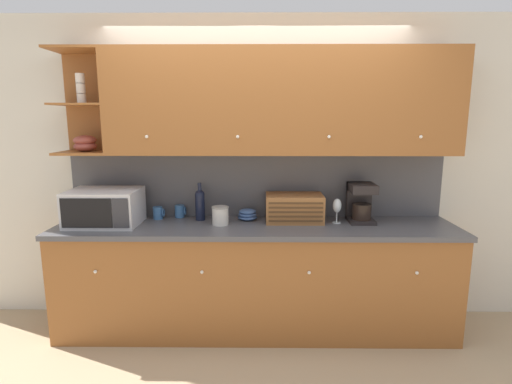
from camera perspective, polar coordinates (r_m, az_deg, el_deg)
The scene contains 14 objects.
ground_plane at distance 3.86m, azimuth 0.03°, elevation -16.58°, with size 24.00×24.00×0.00m, color tan.
wall_back at distance 3.50m, azimuth 0.04°, elevation 2.96°, with size 5.61×0.06×2.60m.
counter_unit at distance 3.39m, azimuth -0.02°, elevation -12.10°, with size 3.23×0.64×0.91m.
backsplash_panel at distance 3.48m, azimuth 0.03°, elevation 1.09°, with size 3.21×0.01×0.56m.
upper_cabinets at distance 3.26m, azimuth 3.09°, elevation 12.64°, with size 3.21×0.37×0.82m.
microwave at distance 3.45m, azimuth -20.83°, elevation -2.06°, with size 0.56×0.41×0.29m.
mug_blue_second at distance 3.51m, azimuth -13.78°, elevation -2.92°, with size 0.09×0.08×0.11m.
mug at distance 3.53m, azimuth -10.80°, elevation -2.71°, with size 0.09×0.08×0.11m.
wine_bottle at distance 3.40m, azimuth -8.00°, elevation -1.61°, with size 0.08×0.08×0.32m.
storage_canister at distance 3.25m, azimuth -5.11°, elevation -3.38°, with size 0.14×0.14×0.15m.
bowl_stack_on_counter at distance 3.39m, azimuth -1.22°, elevation -3.24°, with size 0.16×0.16×0.09m.
bread_box at distance 3.35m, azimuth 5.48°, elevation -2.27°, with size 0.47×0.30×0.23m.
wine_glass at distance 3.34m, azimuth 11.50°, elevation -2.04°, with size 0.07×0.07×0.21m.
coffee_maker at distance 3.43m, azimuth 14.74°, elevation -1.42°, with size 0.21×0.25×0.32m.
Camera 1 is at (0.03, -3.43, 1.77)m, focal length 28.00 mm.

